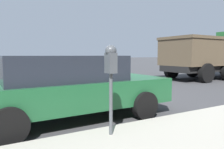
# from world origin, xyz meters

# --- Properties ---
(ground_plane) EXTENTS (220.00, 220.00, 0.00)m
(ground_plane) POSITION_xyz_m (0.00, 0.00, 0.00)
(ground_plane) COLOR #424244
(parking_meter) EXTENTS (0.21, 0.19, 1.52)m
(parking_meter) POSITION_xyz_m (-2.60, 0.63, 1.28)
(parking_meter) COLOR #4C5156
(parking_meter) RESTS_ON sidewalk
(car_green) EXTENTS (2.18, 4.64, 1.46)m
(car_green) POSITION_xyz_m (-0.92, 0.81, 0.77)
(car_green) COLOR #1E5B33
(car_green) RESTS_ON ground_plane
(dump_truck) EXTENTS (2.90, 8.07, 3.12)m
(dump_truck) POSITION_xyz_m (3.10, -10.64, 1.59)
(dump_truck) COLOR black
(dump_truck) RESTS_ON ground_plane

